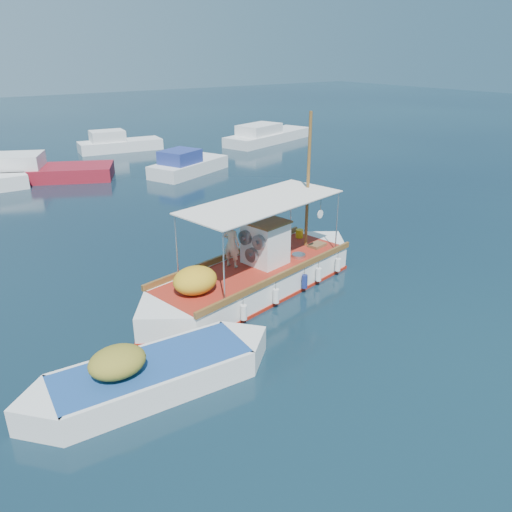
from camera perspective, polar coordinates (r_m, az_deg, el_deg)
ground at (r=16.61m, az=1.80°, el=-3.68°), size 160.00×160.00×0.00m
fishing_caique at (r=16.22m, az=-0.20°, el=-2.39°), size 9.13×3.81×5.68m
dinghy at (r=12.15m, az=-11.93°, el=-13.40°), size 6.22×2.01×1.52m
bg_boat_n at (r=33.12m, az=-24.34°, el=8.71°), size 9.23×6.32×1.80m
bg_boat_ne at (r=32.17m, az=-7.87°, el=10.14°), size 5.90×4.17×1.80m
bg_boat_e at (r=43.14m, az=1.24°, el=13.52°), size 9.46×5.25×1.80m
bg_boat_far_n at (r=40.74m, az=-15.50°, el=12.18°), size 6.39×2.77×1.80m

